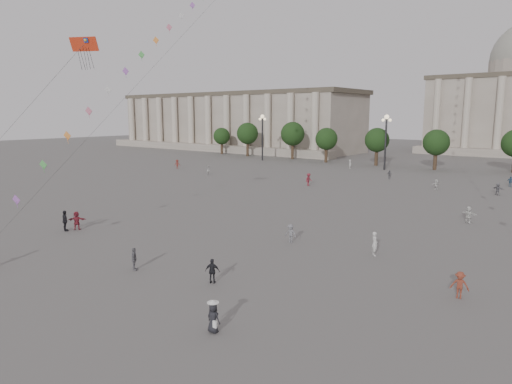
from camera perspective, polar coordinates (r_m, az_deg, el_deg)
The scene contains 24 objects.
ground at distance 27.15m, azimuth -14.58°, elevation -13.80°, with size 360.00×360.00×0.00m, color #54524F.
hall_west at distance 144.43m, azimuth -2.90°, elevation 8.77°, with size 84.00×26.22×17.20m.
tree_row at distance 95.06m, azimuth 26.18°, elevation 5.51°, with size 137.12×5.12×8.00m.
lamp_post_far_west at distance 106.94m, azimuth 0.81°, elevation 7.90°, with size 2.00×0.90×10.65m.
lamp_post_mid_west at distance 91.81m, azimuth 15.94°, elevation 7.24°, with size 2.00×0.90×10.65m.
person_crowd_0 at distance 77.89m, azimuth 29.19°, elevation 1.14°, with size 0.91×0.38×1.55m, color #335473.
person_crowd_1 at distance 81.95m, azimuth -5.94°, elevation 2.70°, with size 0.77×0.60×1.59m, color beige.
person_crowd_2 at distance 91.86m, azimuth -9.82°, elevation 3.44°, with size 1.19×0.68×1.84m, color maroon.
person_crowd_4 at distance 70.30m, azimuth 21.59°, elevation 0.88°, with size 1.39×0.44×1.50m, color silver.
person_crowd_6 at distance 38.60m, azimuth 4.35°, elevation -5.19°, with size 1.02×0.59×1.59m, color slate.
person_crowd_7 at distance 49.93m, azimuth 25.03°, elevation -2.58°, with size 1.59×0.51×1.72m, color silver.
person_crowd_8 at distance 29.74m, azimuth 24.11°, elevation -10.57°, with size 1.05×0.60×1.63m, color brown.
person_crowd_10 at distance 93.01m, azimuth 11.68°, elevation 3.44°, with size 0.65×0.42×1.77m, color silver.
person_crowd_12 at distance 69.13m, azimuth 27.98°, elevation 0.33°, with size 1.49×0.48×1.61m, color slate.
person_crowd_13 at distance 36.15m, azimuth 14.61°, elevation -6.27°, with size 0.68×0.45×1.87m, color silver.
person_crowd_16 at distance 79.33m, azimuth 16.33°, elevation 2.09°, with size 0.86×0.36×1.48m, color #5A5B5F.
person_crowd_17 at distance 69.45m, azimuth 6.60°, elevation 1.57°, with size 1.23×0.71×1.90m, color maroon.
tourist_1 at distance 45.73m, azimuth -22.76°, elevation -3.34°, with size 1.14×0.48×1.95m, color black.
tourist_2 at distance 45.90m, azimuth -21.50°, elevation -3.34°, with size 1.62×0.52×1.75m, color maroon.
tourist_3 at distance 32.95m, azimuth -14.99°, elevation -8.11°, with size 0.93×0.39×1.60m, color slate.
tourist_4 at distance 29.66m, azimuth -5.47°, elevation -9.81°, with size 0.94×0.39×1.61m, color black.
hat_person at distance 23.41m, azimuth -5.37°, elevation -15.27°, with size 0.76×0.60×1.69m.
dragon_kite at distance 39.15m, azimuth -20.83°, elevation 15.69°, with size 5.82×5.57×19.73m.
kite_train_west at distance 62.00m, azimuth -7.35°, elevation 21.99°, with size 17.61×55.56×72.79m.
Camera 1 is at (20.13, -14.76, 10.68)m, focal length 32.00 mm.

